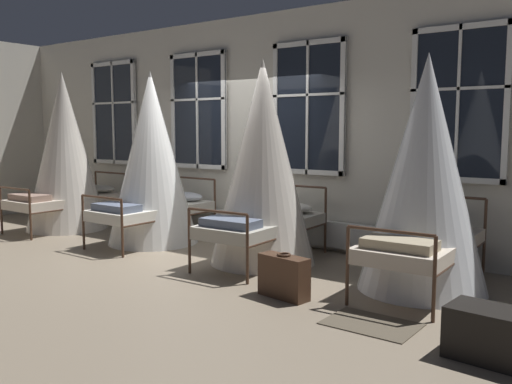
# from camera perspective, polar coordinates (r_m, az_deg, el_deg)

# --- Properties ---
(ground) EXTENTS (20.19, 20.19, 0.00)m
(ground) POSITION_cam_1_polar(r_m,az_deg,el_deg) (7.90, -5.27, -6.15)
(ground) COLOR gray
(back_wall_with_windows) EXTENTS (11.09, 0.10, 3.46)m
(back_wall_with_windows) POSITION_cam_1_polar(r_m,az_deg,el_deg) (8.61, -0.30, 6.53)
(back_wall_with_windows) COLOR beige
(back_wall_with_windows) RESTS_ON ground
(window_bank) EXTENTS (7.46, 0.10, 2.91)m
(window_bank) POSITION_cam_1_polar(r_m,az_deg,el_deg) (8.54, -0.77, 2.87)
(window_bank) COLOR black
(window_bank) RESTS_ON ground
(cot_first) EXTENTS (1.37, 1.95, 2.70)m
(cot_first) POSITION_cam_1_polar(r_m,az_deg,el_deg) (10.04, -19.25, 3.73)
(cot_first) COLOR #4C3323
(cot_first) RESTS_ON ground
(cot_second) EXTENTS (1.37, 1.96, 2.60)m
(cot_second) POSITION_cam_1_polar(r_m,az_deg,el_deg) (8.47, -10.76, 3.19)
(cot_second) COLOR #4C3323
(cot_second) RESTS_ON ground
(cot_third) EXTENTS (1.37, 1.97, 2.63)m
(cot_third) POSITION_cam_1_polar(r_m,az_deg,el_deg) (7.05, 0.71, 2.74)
(cot_third) COLOR #4C3323
(cot_third) RESTS_ON ground
(cot_fourth) EXTENTS (1.37, 1.96, 2.53)m
(cot_fourth) POSITION_cam_1_polar(r_m,az_deg,el_deg) (6.10, 17.13, 1.40)
(cot_fourth) COLOR #4C3323
(cot_fourth) RESTS_ON ground
(rug_fourth) EXTENTS (0.81, 0.58, 0.01)m
(rug_fourth) POSITION_cam_1_polar(r_m,az_deg,el_deg) (5.13, 11.90, -13.27)
(rug_fourth) COLOR brown
(rug_fourth) RESTS_ON ground
(suitcase_dark) EXTENTS (0.58, 0.29, 0.47)m
(suitcase_dark) POSITION_cam_1_polar(r_m,az_deg,el_deg) (5.72, 2.90, -8.77)
(suitcase_dark) COLOR #472D1E
(suitcase_dark) RESTS_ON ground
(travel_trunk) EXTENTS (0.67, 0.46, 0.40)m
(travel_trunk) POSITION_cam_1_polar(r_m,az_deg,el_deg) (4.61, 23.37, -13.44)
(travel_trunk) COLOR black
(travel_trunk) RESTS_ON ground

